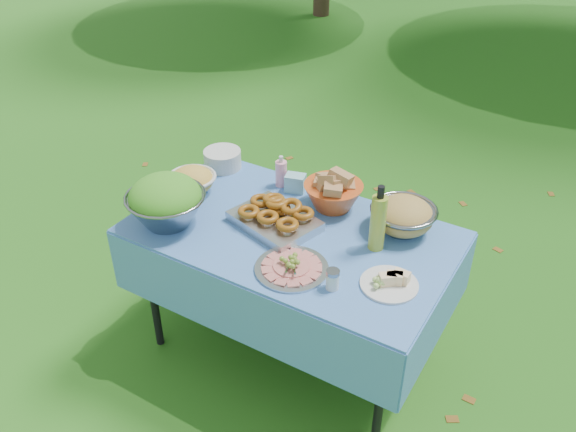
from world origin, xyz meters
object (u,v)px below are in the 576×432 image
object	(u,v)px
bread_bowl	(333,190)
pasta_bowl_steel	(403,215)
plate_stack	(222,159)
charcuterie_platter	(292,263)
oil_bottle	(378,218)
picnic_table	(291,294)
salad_bowl	(166,201)

from	to	relation	value
bread_bowl	pasta_bowl_steel	bearing A→B (deg)	-1.11
plate_stack	charcuterie_platter	bearing A→B (deg)	-36.27
oil_bottle	bread_bowl	bearing A→B (deg)	148.30
pasta_bowl_steel	picnic_table	bearing A→B (deg)	-147.56
bread_bowl	pasta_bowl_steel	world-z (taller)	bread_bowl
picnic_table	pasta_bowl_steel	size ratio (longest dim) A/B	4.89
picnic_table	pasta_bowl_steel	xyz separation A→B (m)	(0.43, 0.27, 0.46)
oil_bottle	salad_bowl	bearing A→B (deg)	-160.46
picnic_table	pasta_bowl_steel	world-z (taller)	pasta_bowl_steel
salad_bowl	oil_bottle	size ratio (longest dim) A/B	1.16
pasta_bowl_steel	charcuterie_platter	world-z (taller)	pasta_bowl_steel
salad_bowl	plate_stack	xyz separation A→B (m)	(-0.09, 0.56, -0.07)
charcuterie_platter	oil_bottle	bearing A→B (deg)	53.55
picnic_table	oil_bottle	bearing A→B (deg)	12.54
salad_bowl	charcuterie_platter	distance (m)	0.67
salad_bowl	bread_bowl	distance (m)	0.79
plate_stack	bread_bowl	distance (m)	0.69
picnic_table	oil_bottle	size ratio (longest dim) A/B	4.65
picnic_table	oil_bottle	distance (m)	0.66
plate_stack	bread_bowl	bearing A→B (deg)	-3.58
pasta_bowl_steel	plate_stack	bearing A→B (deg)	177.27
plate_stack	pasta_bowl_steel	distance (m)	1.05
charcuterie_platter	salad_bowl	bearing A→B (deg)	179.95
salad_bowl	pasta_bowl_steel	size ratio (longest dim) A/B	1.22
bread_bowl	oil_bottle	world-z (taller)	oil_bottle
picnic_table	charcuterie_platter	xyz separation A→B (m)	(0.14, -0.24, 0.42)
picnic_table	bread_bowl	distance (m)	0.55
pasta_bowl_steel	bread_bowl	bearing A→B (deg)	178.89
pasta_bowl_steel	charcuterie_platter	xyz separation A→B (m)	(-0.28, -0.51, -0.04)
pasta_bowl_steel	oil_bottle	bearing A→B (deg)	-104.12
picnic_table	bread_bowl	xyz separation A→B (m)	(0.07, 0.28, 0.48)
salad_bowl	oil_bottle	xyz separation A→B (m)	(0.91, 0.32, 0.04)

